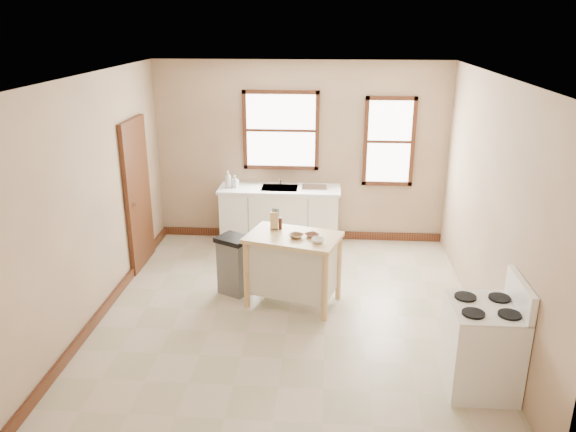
% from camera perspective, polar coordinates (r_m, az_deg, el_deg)
% --- Properties ---
extents(floor, '(5.00, 5.00, 0.00)m').
position_cam_1_polar(floor, '(6.90, 0.09, -9.77)').
color(floor, '#C4B19B').
rests_on(floor, ground).
extents(ceiling, '(5.00, 5.00, 0.00)m').
position_cam_1_polar(ceiling, '(6.05, 0.10, 14.06)').
color(ceiling, white).
rests_on(ceiling, ground).
extents(wall_back, '(4.50, 0.04, 2.80)m').
position_cam_1_polar(wall_back, '(8.74, 1.26, 6.42)').
color(wall_back, tan).
rests_on(wall_back, ground).
extents(wall_left, '(0.04, 5.00, 2.80)m').
position_cam_1_polar(wall_left, '(6.87, -18.99, 1.70)').
color(wall_left, tan).
rests_on(wall_left, ground).
extents(wall_right, '(0.04, 5.00, 2.80)m').
position_cam_1_polar(wall_right, '(6.58, 20.04, 0.83)').
color(wall_right, tan).
rests_on(wall_right, ground).
extents(window_main, '(1.17, 0.06, 1.22)m').
position_cam_1_polar(window_main, '(8.67, -0.73, 8.68)').
color(window_main, '#3E1810').
rests_on(window_main, wall_back).
extents(window_side, '(0.77, 0.06, 1.37)m').
position_cam_1_polar(window_side, '(8.72, 10.23, 7.43)').
color(window_side, '#3E1810').
rests_on(window_side, wall_back).
extents(door_left, '(0.06, 0.90, 2.10)m').
position_cam_1_polar(door_left, '(8.11, -15.02, 2.15)').
color(door_left, '#3E1810').
rests_on(door_left, ground).
extents(baseboard_back, '(4.50, 0.04, 0.12)m').
position_cam_1_polar(baseboard_back, '(9.11, 1.19, -1.86)').
color(baseboard_back, '#3E1810').
rests_on(baseboard_back, ground).
extents(baseboard_left, '(0.04, 5.00, 0.12)m').
position_cam_1_polar(baseboard_left, '(7.35, -17.63, -8.29)').
color(baseboard_left, '#3E1810').
rests_on(baseboard_left, ground).
extents(sink_counter, '(1.86, 0.62, 0.92)m').
position_cam_1_polar(sink_counter, '(8.74, -0.85, -0.00)').
color(sink_counter, white).
rests_on(sink_counter, ground).
extents(faucet, '(0.03, 0.03, 0.22)m').
position_cam_1_polar(faucet, '(8.74, -0.76, 3.92)').
color(faucet, silver).
rests_on(faucet, sink_counter).
extents(soap_bottle_a, '(0.12, 0.12, 0.26)m').
position_cam_1_polar(soap_bottle_a, '(8.62, -6.10, 3.73)').
color(soap_bottle_a, '#B2B2B2').
rests_on(soap_bottle_a, sink_counter).
extents(soap_bottle_b, '(0.11, 0.11, 0.19)m').
position_cam_1_polar(soap_bottle_b, '(8.64, -5.38, 3.53)').
color(soap_bottle_b, '#B2B2B2').
rests_on(soap_bottle_b, sink_counter).
extents(dish_rack, '(0.43, 0.34, 0.10)m').
position_cam_1_polar(dish_rack, '(8.58, 2.72, 3.19)').
color(dish_rack, silver).
rests_on(dish_rack, sink_counter).
extents(kitchen_island, '(1.25, 0.97, 0.90)m').
position_cam_1_polar(kitchen_island, '(6.94, 0.53, -5.45)').
color(kitchen_island, tan).
rests_on(kitchen_island, ground).
extents(knife_block, '(0.11, 0.11, 0.20)m').
position_cam_1_polar(knife_block, '(6.95, -1.41, -0.52)').
color(knife_block, tan).
rests_on(knife_block, kitchen_island).
extents(pepper_grinder, '(0.06, 0.06, 0.15)m').
position_cam_1_polar(pepper_grinder, '(6.94, -0.79, -0.75)').
color(pepper_grinder, '#3B1A10').
rests_on(pepper_grinder, kitchen_island).
extents(bowl_a, '(0.24, 0.24, 0.04)m').
position_cam_1_polar(bowl_a, '(6.69, 0.83, -2.04)').
color(bowl_a, brown).
rests_on(bowl_a, kitchen_island).
extents(bowl_b, '(0.22, 0.22, 0.04)m').
position_cam_1_polar(bowl_b, '(6.72, 2.43, -1.98)').
color(bowl_b, brown).
rests_on(bowl_b, kitchen_island).
extents(bowl_c, '(0.20, 0.20, 0.05)m').
position_cam_1_polar(bowl_c, '(6.56, 3.06, -2.50)').
color(bowl_c, silver).
rests_on(bowl_c, kitchen_island).
extents(trash_bin, '(0.51, 0.48, 0.77)m').
position_cam_1_polar(trash_bin, '(7.25, -5.46, -4.97)').
color(trash_bin, slate).
rests_on(trash_bin, ground).
extents(gas_stove, '(0.70, 0.70, 1.13)m').
position_cam_1_polar(gas_stove, '(5.69, 19.20, -11.28)').
color(gas_stove, white).
rests_on(gas_stove, ground).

